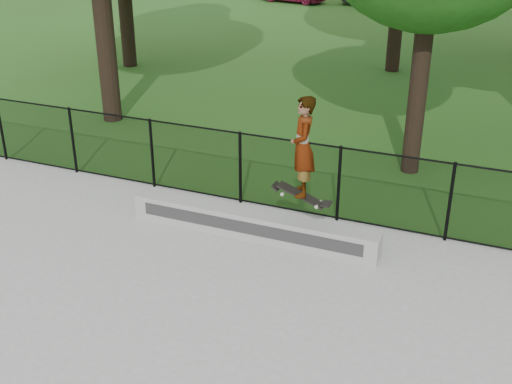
% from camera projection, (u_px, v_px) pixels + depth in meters
% --- Properties ---
extents(grind_ledge, '(4.65, 0.40, 0.46)m').
position_uv_depth(grind_ledge, '(252.00, 224.00, 11.50)').
color(grind_ledge, '#9E9D99').
rests_on(grind_ledge, concrete_slab).
extents(skater_airborne, '(0.80, 0.71, 1.87)m').
position_uv_depth(skater_airborne, '(303.00, 149.00, 10.25)').
color(skater_airborne, black).
rests_on(skater_airborne, ground).
extents(chainlink_fence, '(16.06, 0.06, 1.50)m').
position_uv_depth(chainlink_fence, '(240.00, 168.00, 12.56)').
color(chainlink_fence, black).
rests_on(chainlink_fence, concrete_slab).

